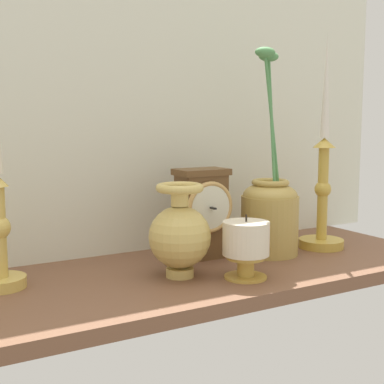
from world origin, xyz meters
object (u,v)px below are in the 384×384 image
Objects in this scene: mantel_clock at (202,212)px; brass_vase_jar at (270,212)px; candlestick_tall_left at (323,188)px; brass_vase_bulbous at (180,234)px; pillar_candle_front at (246,245)px.

brass_vase_jar is (13.14, -4.02, -0.40)cm from mantel_clock.
candlestick_tall_left reaches higher than brass_vase_bulbous.
candlestick_tall_left is at bearing -11.09° from mantel_clock.
brass_vase_jar reaches higher than brass_vase_bulbous.
pillar_candle_front is at bearing -159.03° from candlestick_tall_left.
brass_vase_jar is at bearing 12.27° from brass_vase_bulbous.
brass_vase_bulbous is at bearing 145.61° from pillar_candle_front.
mantel_clock is at bearing 87.54° from pillar_candle_front.
brass_vase_bulbous is at bearing -137.58° from mantel_clock.
candlestick_tall_left reaches higher than brass_vase_jar.
brass_vase_bulbous is (-9.88, -9.02, -1.51)cm from mantel_clock.
brass_vase_jar reaches higher than pillar_candle_front.
mantel_clock is 1.59× the size of pillar_candle_front.
brass_vase_bulbous reaches higher than pillar_candle_front.
brass_vase_bulbous is 23.59cm from brass_vase_jar.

